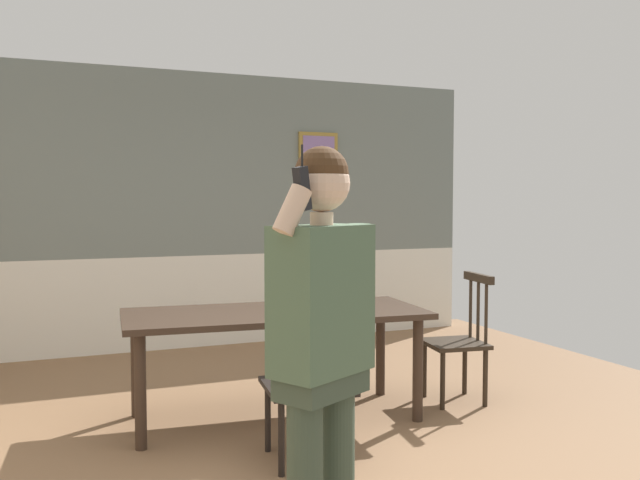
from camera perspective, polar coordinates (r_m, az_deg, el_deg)
ground_plane at (r=4.20m, az=-2.81°, el=-17.42°), size 7.07×7.07×0.00m
room_back_partition at (r=7.04m, az=-11.71°, el=1.99°), size 6.41×0.17×2.76m
dining_table at (r=4.70m, az=-3.72°, el=-6.83°), size 2.08×1.05×0.74m
chair_near_window at (r=5.23m, az=11.43°, el=-8.11°), size 0.47×0.47×0.94m
chair_by_doorway at (r=3.96m, az=-0.92°, el=-11.72°), size 0.54×0.54×0.95m
person_figure at (r=2.71m, az=0.23°, el=-7.56°), size 0.50×0.39×1.69m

